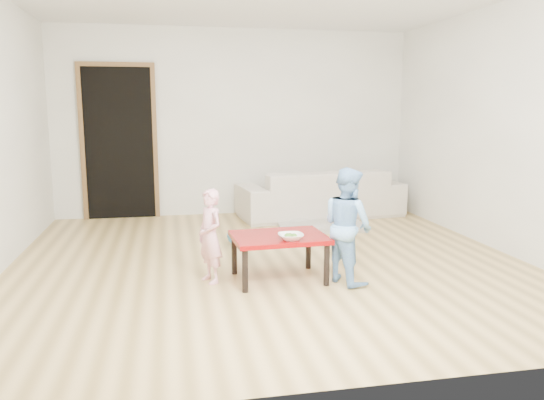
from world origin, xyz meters
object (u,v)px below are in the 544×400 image
object	(u,v)px
child_pink	(210,236)
child_blue	(347,225)
red_table	(279,257)
sofa	(320,193)
basin	(244,239)
bowl	(291,237)

from	to	relation	value
child_pink	child_blue	distance (m)	1.19
red_table	child_blue	distance (m)	0.67
sofa	basin	size ratio (longest dim) A/B	5.91
child_pink	child_blue	world-z (taller)	child_blue
sofa	child_blue	bearing A→B (deg)	72.13
red_table	child_blue	size ratio (longest dim) A/B	0.80
sofa	bowl	xyz separation A→B (m)	(-1.09, -2.83, 0.10)
red_table	child_pink	size ratio (longest dim) A/B	0.99
bowl	child_pink	distance (m)	0.70
red_table	basin	size ratio (longest dim) A/B	2.11
sofa	bowl	world-z (taller)	sofa
red_table	basin	world-z (taller)	red_table
basin	child_pink	bearing A→B (deg)	-111.00
basin	red_table	bearing A→B (deg)	-84.12
sofa	child_blue	world-z (taller)	child_blue
bowl	child_pink	world-z (taller)	child_pink
red_table	bowl	xyz separation A→B (m)	(0.06, -0.18, 0.23)
sofa	red_table	bearing A→B (deg)	60.30
child_blue	basin	size ratio (longest dim) A/B	2.63
bowl	sofa	bearing A→B (deg)	69.04
child_pink	basin	distance (m)	1.35
child_blue	basin	distance (m)	1.66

